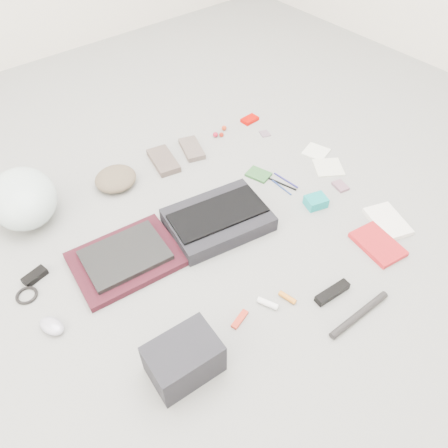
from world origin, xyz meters
TOP-DOWN VIEW (x-y plane):
  - ground_plane at (0.00, 0.00)m, footprint 4.00×4.00m
  - messenger_bag at (0.01, 0.05)m, footprint 0.46×0.36m
  - bag_flap at (0.01, 0.05)m, footprint 0.43×0.25m
  - laptop_sleeve at (-0.40, 0.12)m, footprint 0.44×0.35m
  - laptop at (-0.40, 0.12)m, footprint 0.34×0.26m
  - bike_helmet at (-0.60, 0.62)m, footprint 0.34×0.40m
  - beanie at (-0.20, 0.56)m, footprint 0.25×0.24m
  - mitten_left at (0.06, 0.55)m, footprint 0.15×0.23m
  - mitten_right at (0.23, 0.54)m, footprint 0.14×0.20m
  - power_brick at (-0.72, 0.27)m, footprint 0.10×0.06m
  - cable_coil at (-0.78, 0.22)m, footprint 0.11×0.11m
  - mouse at (-0.76, 0.02)m, footprint 0.09×0.12m
  - camera_bag at (-0.49, -0.39)m, footprint 0.24×0.18m
  - multitool at (-0.23, -0.37)m, footprint 0.09×0.05m
  - toiletry_tube_white at (-0.11, -0.38)m, footprint 0.05×0.08m
  - toiletry_tube_orange at (-0.03, -0.41)m, footprint 0.03×0.07m
  - u_lock at (0.11, -0.50)m, footprint 0.15×0.05m
  - bike_pump at (0.12, -0.63)m, footprint 0.29×0.04m
  - book_red at (0.44, -0.46)m, footprint 0.17×0.23m
  - book_white at (0.58, -0.41)m, footprint 0.19×0.23m
  - notepad at (0.36, 0.18)m, footprint 0.11×0.13m
  - pen_blue at (0.39, 0.05)m, footprint 0.01×0.13m
  - pen_black at (0.40, 0.06)m, footprint 0.05×0.15m
  - pen_navy at (0.44, 0.07)m, footprint 0.02×0.15m
  - accordion_wallet at (0.42, -0.13)m, footprint 0.11×0.10m
  - card_deck at (0.61, -0.12)m, footprint 0.07×0.08m
  - napkin_top at (0.72, 0.13)m, footprint 0.15×0.15m
  - napkin_bottom at (0.67, 0.01)m, footprint 0.19×0.19m
  - lollipop_a at (0.40, 0.56)m, footprint 0.03×0.03m
  - lollipop_b at (0.42, 0.54)m, footprint 0.03×0.03m
  - lollipop_c at (0.47, 0.58)m, footprint 0.03×0.03m
  - altoids_tin at (0.64, 0.56)m, footprint 0.10×0.06m
  - stamp_sheet at (0.62, 0.41)m, footprint 0.06×0.07m

SIDE VIEW (x-z plane):
  - ground_plane at x=0.00m, z-range 0.00..0.00m
  - stamp_sheet at x=0.62m, z-range 0.00..0.00m
  - napkin_top at x=0.72m, z-range 0.00..0.01m
  - pen_blue at x=0.39m, z-range 0.00..0.01m
  - napkin_bottom at x=0.67m, z-range 0.00..0.01m
  - pen_navy at x=0.44m, z-range 0.00..0.01m
  - pen_black at x=0.40m, z-range 0.00..0.01m
  - cable_coil at x=-0.78m, z-range 0.00..0.01m
  - notepad at x=0.36m, z-range 0.00..0.01m
  - multitool at x=-0.23m, z-range 0.00..0.01m
  - card_deck at x=0.61m, z-range 0.00..0.01m
  - altoids_tin at x=0.64m, z-range 0.00..0.02m
  - toiletry_tube_orange at x=-0.03m, z-range 0.00..0.02m
  - book_white at x=0.58m, z-range 0.00..0.02m
  - book_red at x=0.44m, z-range 0.00..0.02m
  - toiletry_tube_white at x=-0.11m, z-range 0.00..0.02m
  - lollipop_b at x=0.42m, z-range 0.00..0.02m
  - power_brick at x=-0.72m, z-range 0.00..0.03m
  - bike_pump at x=0.12m, z-range 0.00..0.03m
  - mitten_right at x=0.23m, z-range 0.00..0.03m
  - lollipop_c at x=0.47m, z-range 0.00..0.03m
  - lollipop_a at x=0.40m, z-range 0.00..0.03m
  - laptop_sleeve at x=-0.40m, z-range 0.00..0.03m
  - u_lock at x=0.11m, z-range 0.00..0.03m
  - mitten_left at x=0.06m, z-range 0.00..0.03m
  - mouse at x=-0.76m, z-range 0.00..0.04m
  - accordion_wallet at x=0.42m, z-range 0.00..0.05m
  - messenger_bag at x=0.01m, z-range 0.00..0.07m
  - beanie at x=-0.20m, z-range 0.00..0.07m
  - laptop at x=-0.40m, z-range 0.03..0.05m
  - camera_bag at x=-0.49m, z-range 0.00..0.15m
  - bag_flap at x=0.01m, z-range 0.07..0.08m
  - bike_helmet at x=-0.60m, z-range 0.00..0.21m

